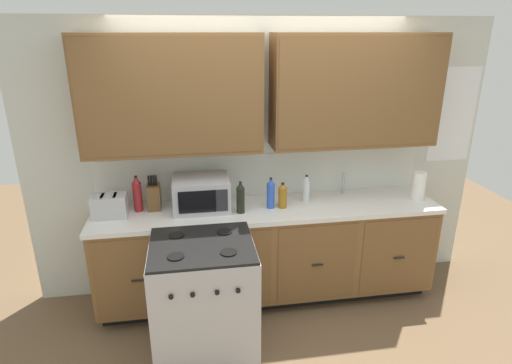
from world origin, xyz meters
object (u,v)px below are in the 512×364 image
stove_range (204,299)px  bottle_dark (241,198)px  knife_block (154,197)px  bottle_red (137,194)px  toaster (110,206)px  bottle_amber (283,195)px  microwave (201,194)px  bottle_blue (271,193)px  bottle_clear (306,188)px  paper_towel_roll (419,186)px

stove_range → bottle_dark: bearing=57.2°
knife_block → bottle_red: size_ratio=0.98×
toaster → bottle_amber: size_ratio=1.22×
knife_block → bottle_dark: bearing=-15.0°
microwave → bottle_blue: (0.59, -0.08, -0.00)m
stove_range → bottle_blue: size_ratio=3.42×
bottle_red → knife_block: bearing=7.0°
toaster → bottle_dark: (1.08, -0.09, 0.04)m
bottle_amber → bottle_blue: (-0.10, 0.01, 0.02)m
toaster → bottle_red: 0.24m
microwave → knife_block: size_ratio=1.55×
microwave → toaster: microwave is taller
stove_range → bottle_blue: bottle_blue is taller
stove_range → bottle_clear: (0.97, 0.71, 0.57)m
toaster → bottle_dark: size_ratio=1.01×
stove_range → bottle_clear: size_ratio=3.80×
microwave → bottle_red: 0.54m
paper_towel_roll → bottle_clear: (-1.02, 0.12, -0.01)m
knife_block → bottle_amber: knife_block is taller
bottle_amber → bottle_red: size_ratio=0.73×
microwave → knife_block: (-0.40, 0.06, -0.02)m
paper_towel_roll → bottle_red: size_ratio=0.82×
microwave → bottle_amber: size_ratio=2.09×
microwave → bottle_amber: bearing=-6.9°
microwave → bottle_clear: size_ratio=1.92×
microwave → bottle_clear: microwave is taller
stove_range → toaster: 1.11m
knife_block → bottle_amber: size_ratio=1.35×
toaster → bottle_dark: 1.09m
stove_range → bottle_red: (-0.51, 0.73, 0.61)m
stove_range → knife_block: size_ratio=3.06×
microwave → bottle_dark: microwave is taller
microwave → paper_towel_roll: size_ratio=1.85×
bottle_clear → bottle_blue: bottle_blue is taller
bottle_red → bottle_dark: bearing=-11.8°
bottle_dark → bottle_blue: size_ratio=1.00×
bottle_blue → paper_towel_roll: bearing=-1.0°
bottle_amber → knife_block: bearing=172.5°
stove_range → bottle_dark: 0.88m
microwave → paper_towel_roll: 1.97m
knife_block → bottle_amber: (1.10, -0.15, -0.00)m
microwave → bottle_dark: bearing=-22.5°
knife_block → bottle_amber: 1.11m
stove_range → bottle_dark: bottle_dark is taller
paper_towel_roll → bottle_red: 2.51m
bottle_blue → bottle_clear: bearing=16.1°
stove_range → bottle_clear: bottle_clear is taller
toaster → knife_block: bearing=16.2°
bottle_amber → bottle_dark: size_ratio=0.83×
bottle_amber → toaster: bearing=178.3°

